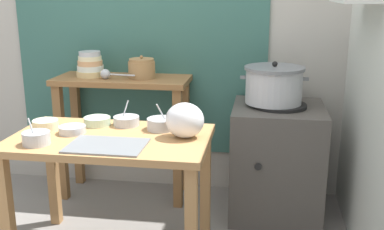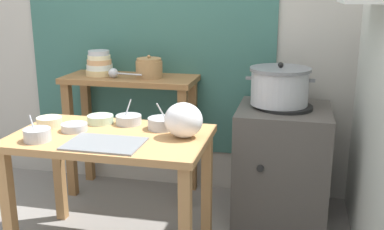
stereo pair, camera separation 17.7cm
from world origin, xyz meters
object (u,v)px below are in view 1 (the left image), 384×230
Objects in this scene: stove_block at (276,160)px; prep_bowl_5 at (72,129)px; prep_table at (111,155)px; prep_bowl_4 at (126,120)px; plastic_bag at (185,120)px; serving_tray at (107,146)px; prep_bowl_1 at (97,121)px; prep_bowl_0 at (46,125)px; back_shelf_table at (123,107)px; clay_pot at (142,69)px; steamer_pot at (274,85)px; ladle at (107,74)px; bowl_stack_enamel at (90,65)px; prep_bowl_2 at (161,123)px; prep_bowl_3 at (36,138)px.

stove_block is 5.17× the size of prep_bowl_5.
prep_bowl_5 reaches higher than prep_table.
plastic_bag is at bearing -24.63° from prep_bowl_4.
serving_tray is 0.44m from plastic_bag.
prep_bowl_0 is at bearing -150.90° from prep_bowl_1.
back_shelf_table reaches higher than serving_tray.
back_shelf_table is 0.96m from plastic_bag.
clay_pot is 1.19× the size of prep_bowl_1.
stove_block is 1.27m from serving_tray.
plastic_bag is at bearing 1.94° from prep_bowl_5.
clay_pot is (-0.96, 0.13, 0.58)m from stove_block.
ladle is (-1.16, 0.03, 0.03)m from steamer_pot.
prep_bowl_4 is 1.02× the size of prep_bowl_5.
steamer_pot is 2.07× the size of plastic_bag.
clay_pot reaches higher than stove_block.
plastic_bag is (0.41, 0.04, 0.21)m from prep_table.
clay_pot is at bearing 91.73° from prep_table.
prep_bowl_4 is at bearing -151.99° from steamer_pot.
serving_tray is (0.21, -0.96, 0.05)m from back_shelf_table.
serving_tray is 2.65× the size of prep_bowl_5.
bowl_stack_enamel reaches higher than prep_bowl_4.
prep_bowl_2 is at bearing 17.10° from prep_bowl_5.
prep_table is at bearing -146.23° from prep_bowl_2.
prep_bowl_4 reaches higher than prep_bowl_5.
prep_bowl_5 is at bearing -142.35° from prep_bowl_4.
bowl_stack_enamel is at bearing 174.26° from stove_block.
prep_bowl_4 is (-0.91, -0.44, 0.37)m from stove_block.
back_shelf_table is at bearing 124.17° from prep_bowl_2.
prep_bowl_3 reaches higher than prep_table.
steamer_pot reaches higher than plastic_bag.
prep_bowl_2 is at bearing -4.63° from prep_bowl_1.
prep_bowl_3 reaches higher than prep_bowl_0.
prep_bowl_3 is at bearing -146.18° from stove_block.
bowl_stack_enamel is 0.94m from prep_bowl_2.
stove_block is 1.23m from prep_bowl_1.
prep_bowl_0 is 0.98× the size of prep_bowl_5.
serving_tray is at bearing -86.29° from clay_pot.
bowl_stack_enamel is at bearing 126.86° from prep_bowl_4.
steamer_pot is at bearing 52.84° from plastic_bag.
back_shelf_table is 0.61m from prep_bowl_4.
clay_pot is at bearing -0.73° from bowl_stack_enamel.
serving_tray is 0.39m from prep_bowl_4.
clay_pot is at bearing 173.20° from steamer_pot.
ladle is at bearing 177.48° from stove_block.
prep_table is 1.41× the size of stove_block.
prep_bowl_0 reaches higher than serving_tray.
bowl_stack_enamel reaches higher than plastic_bag.
stove_block is 4.71× the size of prep_bowl_2.
bowl_stack_enamel is 0.83m from prep_bowl_5.
stove_block is at bearing -5.74° from bowl_stack_enamel.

